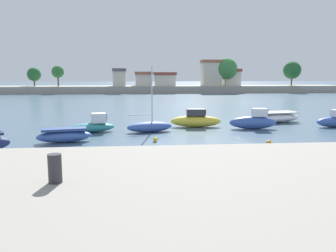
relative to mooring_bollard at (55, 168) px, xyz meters
name	(u,v)px	position (x,y,z in m)	size (l,w,h in m)	color
ground_plane	(62,197)	(-1.31, 6.68, -2.93)	(400.00, 400.00, 0.00)	#476075
mooring_bollard	(55,168)	(0.00, 0.00, 0.00)	(0.26, 0.26, 0.57)	#2D2D33
moored_boat_2	(64,136)	(-3.37, 17.93, -2.46)	(3.92, 2.02, 0.99)	#3856A8
moored_boat_3	(93,126)	(-1.89, 22.06, -2.39)	(3.96, 2.24, 1.54)	teal
moored_boat_4	(150,126)	(2.73, 21.70, -2.47)	(3.98, 2.13, 5.35)	#3856A8
moored_boat_5	(196,120)	(6.95, 24.04, -2.29)	(4.59, 1.69, 1.63)	yellow
moored_boat_6	(254,121)	(11.72, 22.46, -2.27)	(4.12, 1.56, 1.78)	#3856A8
moored_boat_7	(275,117)	(15.17, 26.36, -2.43)	(5.66, 3.16, 1.02)	white
mooring_buoy_0	(155,139)	(2.94, 17.49, -2.76)	(0.34, 0.34, 0.34)	yellow
mooring_buoy_1	(269,143)	(10.42, 15.58, -2.75)	(0.35, 0.35, 0.35)	orange
distant_shoreline	(141,85)	(3.20, 81.77, -0.95)	(109.25, 9.39, 8.57)	#9E998C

